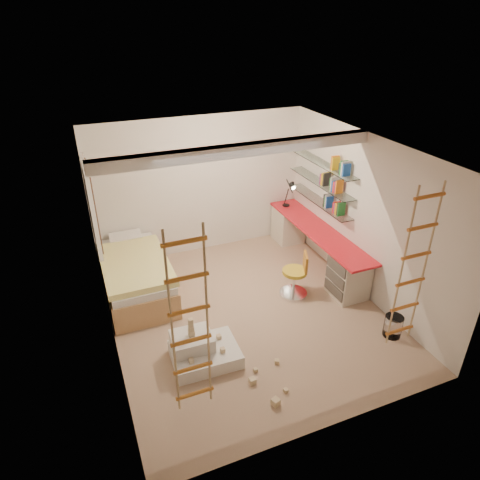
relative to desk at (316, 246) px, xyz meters
name	(u,v)px	position (x,y,z in m)	size (l,w,h in m)	color
floor	(247,313)	(-1.72, -0.86, -0.40)	(4.50, 4.50, 0.00)	tan
ceiling_beam	(240,150)	(-1.72, -0.56, 2.12)	(4.00, 0.18, 0.16)	white
window_frame	(91,205)	(-3.69, 0.64, 1.15)	(0.06, 1.15, 1.35)	white
window_blind	(94,205)	(-3.65, 0.64, 1.15)	(0.02, 1.00, 1.20)	#4C2D1E
rope_ladder_left	(190,326)	(-3.07, -2.61, 1.11)	(0.41, 0.04, 2.13)	#BC7B20
rope_ladder_right	(413,269)	(-0.37, -2.61, 1.11)	(0.41, 0.04, 2.13)	#BC6A20
waste_bin	(393,326)	(0.03, -2.12, -0.24)	(0.26, 0.26, 0.33)	white
desk	(316,246)	(0.00, 0.00, 0.00)	(0.56, 2.80, 0.75)	red
shelves	(321,183)	(0.15, 0.27, 1.10)	(0.25, 1.80, 0.71)	white
bed	(136,275)	(-3.20, 0.36, -0.07)	(1.02, 2.00, 0.69)	#AD7F51
task_lamp	(291,190)	(-0.05, 0.96, 0.73)	(0.14, 0.36, 0.57)	black
swivel_chair	(295,280)	(-0.79, -0.70, -0.12)	(0.60, 0.60, 0.78)	gold
play_platform	(202,350)	(-2.68, -1.55, -0.25)	(0.90, 0.71, 0.39)	silver
toy_blocks	(231,356)	(-2.38, -1.88, -0.17)	(1.17, 1.21, 0.66)	#CCB284
books	(321,179)	(0.15, 0.27, 1.17)	(0.14, 0.70, 0.92)	#1E722D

